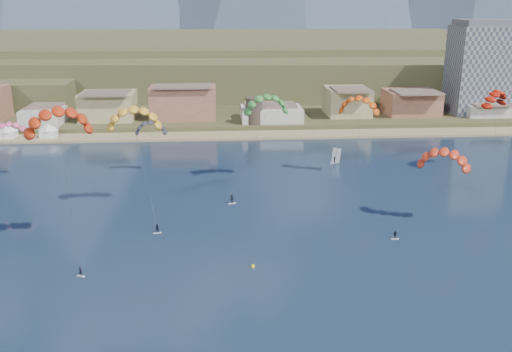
# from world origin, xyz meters

# --- Properties ---
(ground) EXTENTS (2400.00, 2400.00, 0.00)m
(ground) POSITION_xyz_m (0.00, 0.00, 0.00)
(ground) COLOR black
(ground) RESTS_ON ground
(beach) EXTENTS (2200.00, 12.00, 0.90)m
(beach) POSITION_xyz_m (0.00, 106.00, 0.25)
(beach) COLOR tan
(beach) RESTS_ON ground
(land) EXTENTS (2200.00, 900.00, 4.00)m
(land) POSITION_xyz_m (0.00, 560.00, 0.00)
(land) COLOR brown
(land) RESTS_ON ground
(foothills) EXTENTS (940.00, 210.00, 18.00)m
(foothills) POSITION_xyz_m (22.39, 232.47, 9.08)
(foothills) COLOR brown
(foothills) RESTS_ON ground
(town) EXTENTS (400.00, 24.00, 12.00)m
(town) POSITION_xyz_m (-40.00, 122.00, 8.00)
(town) COLOR beige
(town) RESTS_ON ground
(apartment_tower) EXTENTS (20.00, 16.00, 32.00)m
(apartment_tower) POSITION_xyz_m (85.00, 128.00, 17.82)
(apartment_tower) COLOR gray
(apartment_tower) RESTS_ON ground
(watchtower) EXTENTS (5.82, 5.82, 8.60)m
(watchtower) POSITION_xyz_m (5.00, 114.00, 6.37)
(watchtower) COLOR #47382D
(watchtower) RESTS_ON ground
(kitesurfer_red) EXTENTS (11.94, 13.89, 26.19)m
(kitesurfer_red) POSITION_xyz_m (-31.84, 23.16, 23.22)
(kitesurfer_red) COLOR silver
(kitesurfer_red) RESTS_ON ground
(kitesurfer_yellow) EXTENTS (11.64, 15.83, 23.74)m
(kitesurfer_yellow) POSITION_xyz_m (-22.86, 42.71, 19.56)
(kitesurfer_yellow) COLOR silver
(kitesurfer_yellow) RESTS_ON ground
(kitesurfer_orange) EXTENTS (16.78, 12.14, 18.10)m
(kitesurfer_orange) POSITION_xyz_m (34.94, 32.22, 13.21)
(kitesurfer_orange) COLOR silver
(kitesurfer_orange) RESTS_ON ground
(kitesurfer_green) EXTENTS (14.79, 17.48, 23.95)m
(kitesurfer_green) POSITION_xyz_m (4.11, 58.91, 18.83)
(kitesurfer_green) COLOR silver
(kitesurfer_green) RESTS_ON ground
(distant_kite_pink) EXTENTS (9.24, 6.48, 15.71)m
(distant_kite_pink) POSITION_xyz_m (-54.73, 65.59, 12.50)
(distant_kite_pink) COLOR #262626
(distant_kite_pink) RESTS_ON ground
(distant_kite_dark) EXTENTS (8.08, 5.57, 15.05)m
(distant_kite_dark) POSITION_xyz_m (-22.75, 68.10, 11.96)
(distant_kite_dark) COLOR #262626
(distant_kite_dark) RESTS_ON ground
(distant_kite_orange) EXTENTS (10.71, 7.85, 21.03)m
(distant_kite_orange) POSITION_xyz_m (26.08, 62.40, 17.94)
(distant_kite_orange) COLOR #262626
(distant_kite_orange) RESTS_ON ground
(distant_kite_red) EXTENTS (9.41, 8.72, 21.79)m
(distant_kite_red) POSITION_xyz_m (58.76, 62.97, 18.93)
(distant_kite_red) COLOR #262626
(distant_kite_red) RESTS_ON ground
(windsurfer) EXTENTS (2.27, 2.49, 3.89)m
(windsurfer) POSITION_xyz_m (23.51, 73.88, 1.24)
(windsurfer) COLOR silver
(windsurfer) RESTS_ON ground
(buoy) EXTENTS (0.71, 0.71, 0.71)m
(buoy) POSITION_xyz_m (-1.66, 15.30, 0.12)
(buoy) COLOR yellow
(buoy) RESTS_ON ground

